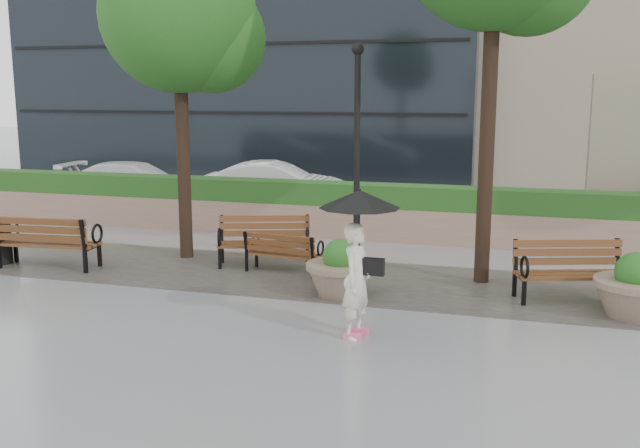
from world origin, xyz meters
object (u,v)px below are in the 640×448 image
(planter_left, at_px, (341,274))
(lamppost, at_px, (357,173))
(bench_3, at_px, (571,284))
(planter_right, at_px, (634,292))
(car_left, at_px, (136,184))
(pedestrian, at_px, (358,249))
(bench_0, at_px, (49,252))
(bench_1, at_px, (264,251))
(car_right, at_px, (275,186))
(bench_2, at_px, (283,261))

(planter_left, relative_size, lamppost, 0.27)
(bench_3, height_order, planter_right, planter_right)
(planter_right, relative_size, car_left, 0.27)
(pedestrian, bearing_deg, bench_0, 84.47)
(bench_1, distance_m, car_right, 7.20)
(bench_1, bearing_deg, bench_3, -26.57)
(pedestrian, bearing_deg, car_right, 38.03)
(bench_3, bearing_deg, bench_1, 153.64)
(bench_0, relative_size, bench_2, 1.32)
(bench_0, distance_m, planter_right, 11.08)
(bench_2, distance_m, bench_3, 5.42)
(bench_1, relative_size, lamppost, 0.45)
(planter_left, relative_size, planter_right, 0.97)
(car_left, xyz_separation_m, pedestrian, (9.57, -9.93, 0.64))
(car_left, relative_size, car_right, 1.07)
(bench_0, xyz_separation_m, planter_left, (6.26, -0.27, 0.08))
(lamppost, height_order, pedestrian, lamppost)
(bench_0, height_order, car_right, car_right)
(bench_2, xyz_separation_m, lamppost, (1.36, 0.53, 1.75))
(bench_2, bearing_deg, bench_1, -31.54)
(bench_2, height_order, car_right, car_right)
(bench_1, xyz_separation_m, planter_right, (6.91, -1.53, 0.12))
(bench_0, relative_size, bench_3, 1.03)
(bench_1, xyz_separation_m, planter_left, (2.09, -1.70, 0.10))
(planter_left, xyz_separation_m, lamppost, (-0.15, 1.77, 1.59))
(bench_0, height_order, bench_2, bench_0)
(bench_2, xyz_separation_m, planter_left, (1.51, -1.24, 0.16))
(bench_0, relative_size, lamppost, 0.47)
(bench_3, bearing_deg, pedestrian, -156.23)
(bench_1, height_order, planter_left, planter_left)
(planter_right, height_order, lamppost, lamppost)
(bench_0, relative_size, bench_1, 1.04)
(bench_0, distance_m, bench_3, 10.17)
(planter_left, relative_size, car_left, 0.26)
(car_left, bearing_deg, bench_0, -168.78)
(lamppost, bearing_deg, car_left, 144.39)
(bench_0, relative_size, planter_right, 1.65)
(bench_2, relative_size, car_right, 0.36)
(bench_3, distance_m, planter_left, 3.99)
(planter_left, bearing_deg, lamppost, 94.84)
(planter_left, bearing_deg, bench_1, 140.87)
(bench_3, distance_m, lamppost, 4.48)
(car_right, bearing_deg, planter_left, -162.23)
(pedestrian, bearing_deg, bench_2, 47.57)
(bench_0, relative_size, pedestrian, 0.96)
(bench_2, xyz_separation_m, pedestrian, (2.29, -3.21, 1.08))
(bench_0, height_order, planter_left, bench_0)
(bench_2, bearing_deg, pedestrian, 132.02)
(bench_1, height_order, car_left, car_left)
(lamppost, relative_size, pedestrian, 2.06)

